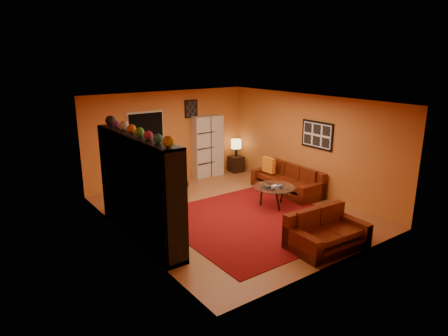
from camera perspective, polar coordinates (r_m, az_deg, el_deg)
floor at (r=9.43m, az=1.08°, el=-6.28°), size 6.00×6.00×0.00m
ceiling at (r=8.79m, az=1.17°, el=9.62°), size 6.00×6.00×0.00m
wall_back at (r=11.50m, az=-7.90°, el=4.40°), size 6.00×0.00×6.00m
wall_front at (r=6.96m, az=16.12°, el=-3.68°), size 6.00×0.00×6.00m
wall_left at (r=7.84m, az=-13.67°, el=-1.32°), size 0.00×6.00×6.00m
wall_right at (r=10.67m, az=11.94°, el=3.32°), size 0.00×6.00×6.00m
rug at (r=8.98m, az=4.29°, el=-7.46°), size 3.60×3.60×0.01m
doorway at (r=11.23m, az=-10.90°, el=2.52°), size 0.95×0.10×2.04m
wall_art_right at (r=10.40m, az=13.18°, el=4.61°), size 0.03×1.00×0.70m
wall_art_back at (r=11.73m, az=-4.73°, el=8.43°), size 0.42×0.03×0.52m
entertainment_unit at (r=7.99m, az=-12.07°, el=-2.77°), size 0.45×3.00×2.10m
tv at (r=8.09m, az=-11.90°, el=-3.12°), size 0.87×0.11×0.50m
sofa at (r=10.86m, az=9.26°, el=-1.87°), size 0.90×2.08×0.85m
loveseat at (r=7.97m, az=14.13°, el=-8.86°), size 1.54×0.98×0.85m
throw_pillow at (r=11.07m, az=6.40°, el=0.44°), size 0.12×0.42×0.42m
coffee_table at (r=9.67m, az=7.16°, el=-2.95°), size 1.00×1.00×0.50m
storage_cabinet at (r=12.00m, az=-2.39°, el=3.14°), size 0.94×0.47×1.83m
bowl_chair at (r=10.46m, az=-6.93°, el=-2.36°), size 0.70×0.70×0.57m
side_table at (r=12.57m, az=1.72°, el=0.61°), size 0.42×0.42×0.50m
table_lamp at (r=12.42m, az=1.75°, el=3.39°), size 0.32×0.32×0.53m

